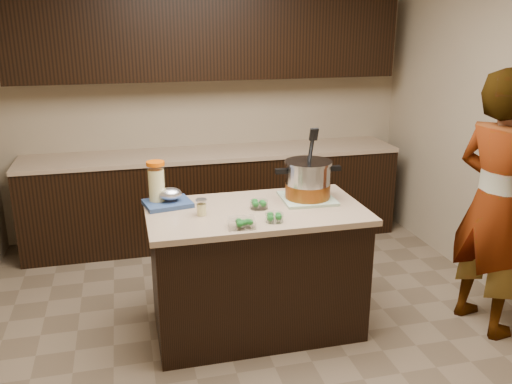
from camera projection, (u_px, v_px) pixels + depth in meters
ground_plane at (256, 326)px, 3.92m from camera, size 4.00×4.00×0.00m
room_shell at (256, 87)px, 3.39m from camera, size 4.04×4.04×2.72m
back_cabinets at (213, 146)px, 5.23m from camera, size 3.60×0.63×2.33m
island at (256, 269)px, 3.78m from camera, size 1.46×0.81×0.90m
dish_towel at (307, 198)px, 3.82m from camera, size 0.38×0.38×0.02m
stock_pot at (308, 182)px, 3.78m from camera, size 0.47×0.35×0.48m
lemonade_pitcher at (157, 185)px, 3.68m from camera, size 0.15×0.15×0.30m
mason_jar at (202, 208)px, 3.51m from camera, size 0.09×0.09×0.12m
broccoli_tub_left at (259, 205)px, 3.64m from camera, size 0.15×0.15×0.06m
broccoli_tub_right at (274, 218)px, 3.41m from camera, size 0.14×0.14×0.05m
broccoli_tub_rect at (241, 223)px, 3.31m from camera, size 0.18×0.14×0.06m
blue_tray at (169, 200)px, 3.70m from camera, size 0.35×0.30×0.12m
person at (495, 204)px, 3.68m from camera, size 0.56×0.74×1.83m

